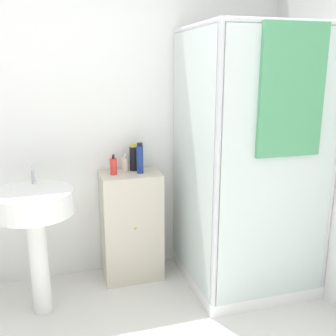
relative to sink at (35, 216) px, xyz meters
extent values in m
cube|color=white|center=(0.30, 0.49, 0.55)|extent=(6.40, 0.06, 2.50)
cube|color=white|center=(1.52, 0.02, -0.65)|extent=(0.89, 0.89, 0.09)
cylinder|color=silver|center=(1.95, 0.44, 0.26)|extent=(0.04, 0.04, 1.92)
cylinder|color=silver|center=(1.10, 0.44, 0.26)|extent=(0.04, 0.04, 1.92)
cylinder|color=silver|center=(1.95, -0.41, 0.26)|extent=(0.04, 0.04, 1.92)
cylinder|color=silver|center=(1.10, -0.41, 0.26)|extent=(0.04, 0.04, 1.92)
cylinder|color=silver|center=(1.52, -0.41, 1.20)|extent=(0.85, 0.04, 0.04)
cylinder|color=silver|center=(1.52, 0.44, 1.20)|extent=(0.85, 0.04, 0.04)
cylinder|color=silver|center=(1.10, 0.02, 1.20)|extent=(0.04, 0.85, 0.04)
cylinder|color=silver|center=(1.95, 0.02, 1.20)|extent=(0.04, 0.85, 0.04)
cube|color=silver|center=(1.52, -0.42, 0.29)|extent=(0.81, 0.01, 1.79)
cube|color=silver|center=(1.09, 0.02, 0.29)|extent=(0.01, 0.81, 1.79)
cylinder|color=#B7BABF|center=(1.74, 0.38, 0.11)|extent=(0.02, 0.02, 1.44)
cylinder|color=#B7BABF|center=(1.74, 0.33, 0.85)|extent=(0.07, 0.07, 0.04)
cube|color=#4C9966|center=(1.56, -0.44, 0.80)|extent=(0.44, 0.03, 0.80)
cube|color=beige|center=(0.69, 0.30, -0.27)|extent=(0.45, 0.32, 0.86)
sphere|color=gold|center=(0.69, 0.13, -0.22)|extent=(0.02, 0.02, 0.02)
cylinder|color=white|center=(0.00, 0.00, -0.34)|extent=(0.13, 0.13, 0.72)
cylinder|color=white|center=(0.00, 0.00, 0.10)|extent=(0.52, 0.52, 0.15)
cylinder|color=#B7BABF|center=(0.00, 0.18, 0.24)|extent=(0.02, 0.02, 0.13)
cube|color=#B7BABF|center=(0.00, 0.15, 0.29)|extent=(0.02, 0.07, 0.02)
cylinder|color=red|center=(0.57, 0.29, 0.22)|extent=(0.05, 0.05, 0.12)
cylinder|color=black|center=(0.57, 0.29, 0.29)|extent=(0.02, 0.02, 0.02)
cube|color=black|center=(0.57, 0.28, 0.31)|extent=(0.01, 0.03, 0.01)
cylinder|color=black|center=(0.73, 0.37, 0.25)|extent=(0.06, 0.06, 0.19)
cylinder|color=gold|center=(0.73, 0.37, 0.36)|extent=(0.05, 0.05, 0.02)
cylinder|color=navy|center=(0.76, 0.28, 0.27)|extent=(0.05, 0.05, 0.21)
cylinder|color=black|center=(0.76, 0.28, 0.38)|extent=(0.04, 0.04, 0.02)
cylinder|color=beige|center=(0.67, 0.37, 0.21)|extent=(0.06, 0.06, 0.10)
cylinder|color=silver|center=(0.67, 0.37, 0.28)|extent=(0.02, 0.02, 0.02)
cube|color=silver|center=(0.67, 0.36, 0.29)|extent=(0.01, 0.03, 0.01)
camera|label=1|loc=(0.16, -2.54, 0.95)|focal=42.00mm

